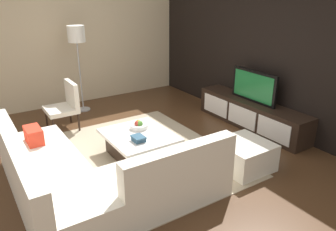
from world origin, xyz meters
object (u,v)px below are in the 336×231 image
(sectional_couch, at_px, (91,177))
(floor_lamp, at_px, (77,39))
(television, at_px, (254,86))
(fruit_bowl, at_px, (139,125))
(media_console, at_px, (251,114))
(ottoman, at_px, (244,155))
(accent_chair_near, at_px, (66,103))
(book_stack, at_px, (138,138))
(coffee_table, at_px, (139,145))

(sectional_couch, xyz_separation_m, floor_lamp, (-3.09, 0.98, 1.20))
(television, bearing_deg, sectional_couch, -81.11)
(television, relative_size, fruit_bowl, 3.59)
(media_console, xyz_separation_m, ottoman, (1.02, -1.21, -0.05))
(media_console, distance_m, ottoman, 1.58)
(television, xyz_separation_m, ottoman, (1.02, -1.21, -0.58))
(accent_chair_near, distance_m, book_stack, 1.96)
(sectional_couch, xyz_separation_m, fruit_bowl, (-0.79, 1.10, 0.14))
(fruit_bowl, bearing_deg, floor_lamp, -177.18)
(coffee_table, height_order, book_stack, book_stack)
(television, height_order, ottoman, television)
(book_stack, bearing_deg, television, 92.81)
(television, relative_size, sectional_couch, 0.41)
(media_console, distance_m, book_stack, 2.43)
(television, relative_size, floor_lamp, 0.57)
(floor_lamp, bearing_deg, coffee_table, 0.33)
(sectional_couch, bearing_deg, coffee_table, 121.67)
(floor_lamp, relative_size, ottoman, 2.50)
(media_console, xyz_separation_m, floor_lamp, (-2.57, -2.31, 1.24))
(television, relative_size, coffee_table, 0.94)
(media_console, bearing_deg, accent_chair_near, -121.89)
(media_console, bearing_deg, sectional_couch, -81.11)
(floor_lamp, bearing_deg, fruit_bowl, 2.82)
(floor_lamp, relative_size, fruit_bowl, 6.24)
(sectional_couch, distance_m, book_stack, 0.97)
(television, xyz_separation_m, sectional_couch, (0.52, -3.29, -0.50))
(television, relative_size, book_stack, 4.87)
(accent_chair_near, xyz_separation_m, floor_lamp, (-0.78, 0.56, 1.00))
(ottoman, distance_m, fruit_bowl, 1.65)
(accent_chair_near, bearing_deg, ottoman, 40.90)
(coffee_table, distance_m, floor_lamp, 2.79)
(media_console, distance_m, fruit_bowl, 2.22)
(sectional_couch, relative_size, coffee_table, 2.30)
(book_stack, bearing_deg, media_console, 92.81)
(accent_chair_near, distance_m, floor_lamp, 1.39)
(coffee_table, distance_m, accent_chair_near, 1.81)
(television, distance_m, fruit_bowl, 2.24)
(floor_lamp, xyz_separation_m, ottoman, (3.59, 1.10, -1.29))
(ottoman, relative_size, fruit_bowl, 2.50)
(accent_chair_near, xyz_separation_m, fruit_bowl, (1.51, 0.68, -0.06))
(floor_lamp, bearing_deg, television, 41.95)
(book_stack, bearing_deg, sectional_couch, -65.61)
(book_stack, bearing_deg, ottoman, 53.41)
(television, height_order, accent_chair_near, television)
(fruit_bowl, height_order, book_stack, fruit_bowl)
(accent_chair_near, relative_size, fruit_bowl, 3.11)
(sectional_couch, bearing_deg, fruit_bowl, 125.94)
(media_console, distance_m, sectional_couch, 3.33)
(ottoman, height_order, fruit_bowl, fruit_bowl)
(sectional_couch, height_order, accent_chair_near, accent_chair_near)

